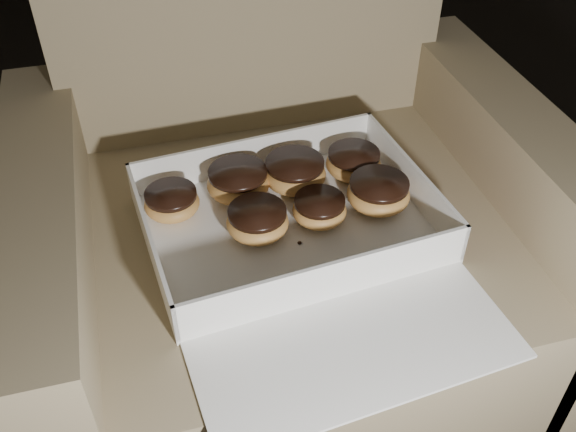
% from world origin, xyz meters
% --- Properties ---
extents(floor, '(4.50, 4.50, 0.00)m').
position_xyz_m(floor, '(0.00, 0.00, 0.00)').
color(floor, black).
rests_on(floor, ground).
extents(armchair, '(0.89, 0.75, 0.93)m').
position_xyz_m(armchair, '(-0.48, -0.02, 0.29)').
color(armchair, '#8B7959').
rests_on(armchair, floor).
extents(bakery_box, '(0.49, 0.56, 0.07)m').
position_xyz_m(bakery_box, '(-0.49, -0.15, 0.43)').
color(bakery_box, white).
rests_on(bakery_box, armchair).
extents(donut_a, '(0.11, 0.11, 0.05)m').
position_xyz_m(donut_a, '(-0.56, -0.01, 0.45)').
color(donut_a, '#E8A351').
rests_on(donut_a, bakery_box).
extents(donut_b, '(0.11, 0.11, 0.05)m').
position_xyz_m(donut_b, '(-0.46, -0.01, 0.45)').
color(donut_b, '#E8A351').
rests_on(donut_b, bakery_box).
extents(donut_c, '(0.10, 0.10, 0.05)m').
position_xyz_m(donut_c, '(-0.34, -0.10, 0.45)').
color(donut_c, '#E8A351').
rests_on(donut_c, bakery_box).
extents(donut_d, '(0.09, 0.09, 0.04)m').
position_xyz_m(donut_d, '(-0.67, -0.03, 0.45)').
color(donut_d, '#E8A351').
rests_on(donut_d, bakery_box).
extents(donut_e, '(0.10, 0.10, 0.05)m').
position_xyz_m(donut_e, '(-0.55, -0.11, 0.45)').
color(donut_e, '#E8A351').
rests_on(donut_e, bakery_box).
extents(donut_f, '(0.10, 0.10, 0.05)m').
position_xyz_m(donut_f, '(-0.36, -0.00, 0.45)').
color(donut_f, '#E8A351').
rests_on(donut_f, bakery_box).
extents(donut_g, '(0.09, 0.09, 0.04)m').
position_xyz_m(donut_g, '(-0.45, -0.11, 0.45)').
color(donut_g, '#E8A351').
rests_on(donut_g, bakery_box).
extents(crumb_a, '(0.01, 0.01, 0.00)m').
position_xyz_m(crumb_a, '(-0.45, -0.13, 0.43)').
color(crumb_a, black).
rests_on(crumb_a, bakery_box).
extents(crumb_b, '(0.01, 0.01, 0.00)m').
position_xyz_m(crumb_b, '(-0.49, -0.15, 0.43)').
color(crumb_b, black).
rests_on(crumb_b, bakery_box).
extents(crumb_c, '(0.01, 0.01, 0.00)m').
position_xyz_m(crumb_c, '(-0.39, -0.23, 0.43)').
color(crumb_c, black).
rests_on(crumb_c, bakery_box).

